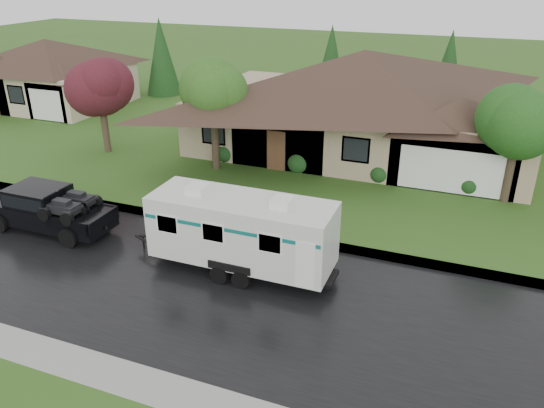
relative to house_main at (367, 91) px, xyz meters
The scene contains 12 objects.
ground 14.48m from the house_main, 99.41° to the right, with size 140.00×140.00×0.00m, color #32591C.
road 16.40m from the house_main, 98.24° to the right, with size 140.00×8.00×0.01m, color black.
curb 12.32m from the house_main, 101.19° to the right, with size 140.00×0.50×0.15m, color gray.
lawn 4.36m from the house_main, 153.11° to the left, with size 140.00×26.00×0.15m, color #32591C.
house_main is the anchor object (origin of this frame).
house_far 24.17m from the house_main, behind, with size 10.80×8.64×5.80m.
tree_left_green 8.75m from the house_main, 138.66° to the right, with size 3.43×3.43×5.68m.
tree_red 14.69m from the house_main, 157.67° to the right, with size 3.23×3.23×5.34m.
tree_right_green 8.98m from the house_main, 32.46° to the right, with size 3.12×3.12×5.17m.
shrub_row 5.42m from the house_main, 93.69° to the right, with size 13.60×1.00×1.00m.
pickup_truck 17.65m from the house_main, 125.04° to the right, with size 5.52×2.10×1.84m.
travel_trailer 14.48m from the house_main, 94.89° to the right, with size 6.81×2.39×3.05m.
Camera 1 is at (7.96, -15.34, 10.14)m, focal length 35.00 mm.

